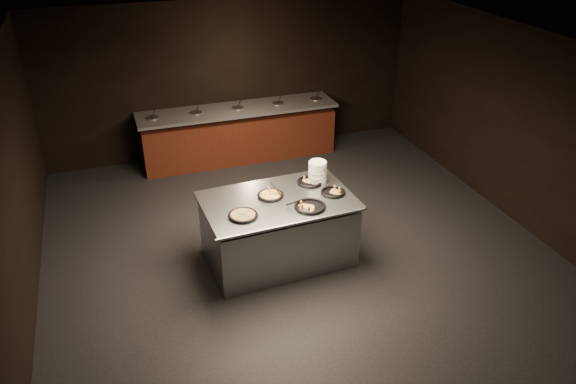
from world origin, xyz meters
name	(u,v)px	position (x,y,z in m)	size (l,w,h in m)	color
room	(306,168)	(0.00, 0.00, 1.45)	(7.02, 8.02, 2.92)	black
salad_bar	(239,137)	(0.00, 3.56, 0.44)	(3.70, 0.83, 1.18)	#5A2515
serving_counter	(278,231)	(-0.33, 0.16, 0.46)	(2.05, 1.37, 0.96)	#A7A9AE
plate_stack	(318,172)	(0.36, 0.48, 1.11)	(0.25, 0.25, 0.30)	white
pan_veggie_whole	(243,215)	(-0.88, -0.12, 0.98)	(0.38, 0.38, 0.04)	black
pan_cheese_whole	(270,195)	(-0.39, 0.27, 0.98)	(0.36, 0.36, 0.04)	black
pan_cheese_slices_a	(310,182)	(0.24, 0.46, 0.98)	(0.36, 0.36, 0.04)	black
pan_cheese_slices_b	(310,206)	(0.00, -0.18, 0.98)	(0.41, 0.41, 0.04)	black
pan_veggie_slices	(333,192)	(0.43, 0.08, 0.98)	(0.33, 0.33, 0.04)	black
server_left	(273,189)	(-0.35, 0.32, 1.04)	(0.23, 0.31, 0.17)	#A7A9AE
server_right	(296,205)	(-0.19, -0.18, 1.03)	(0.27, 0.23, 0.16)	#A7A9AE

